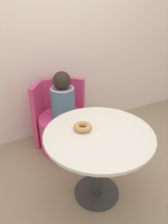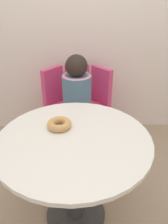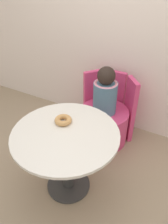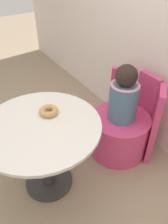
# 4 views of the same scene
# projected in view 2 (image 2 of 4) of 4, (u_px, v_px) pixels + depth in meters

# --- Properties ---
(ground_plane) EXTENTS (12.00, 12.00, 0.00)m
(ground_plane) POSITION_uv_depth(u_px,v_px,m) (86.00, 208.00, 1.57)
(ground_plane) COLOR gray
(back_wall) EXTENTS (6.00, 0.06, 2.40)m
(back_wall) POSITION_uv_depth(u_px,v_px,m) (83.00, 12.00, 1.97)
(back_wall) COLOR silver
(back_wall) RESTS_ON ground_plane
(round_table) EXTENTS (0.86, 0.86, 0.66)m
(round_table) POSITION_uv_depth(u_px,v_px,m) (74.00, 159.00, 1.28)
(round_table) COLOR #333333
(round_table) RESTS_ON ground_plane
(tub_chair) EXTENTS (0.55, 0.55, 0.41)m
(tub_chair) POSITION_uv_depth(u_px,v_px,m) (78.00, 130.00, 2.08)
(tub_chair) COLOR #D13D70
(tub_chair) RESTS_ON ground_plane
(booth_backrest) EXTENTS (0.65, 0.24, 0.75)m
(booth_backrest) POSITION_uv_depth(u_px,v_px,m) (77.00, 103.00, 2.20)
(booth_backrest) COLOR #D13D70
(booth_backrest) RESTS_ON ground_plane
(child_figure) EXTENTS (0.25, 0.25, 0.52)m
(child_figure) POSITION_uv_depth(u_px,v_px,m) (77.00, 87.00, 1.87)
(child_figure) COLOR slate
(child_figure) RESTS_ON tub_chair
(donut) EXTENTS (0.14, 0.14, 0.04)m
(donut) POSITION_uv_depth(u_px,v_px,m) (59.00, 124.00, 1.28)
(donut) COLOR tan
(donut) RESTS_ON round_table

